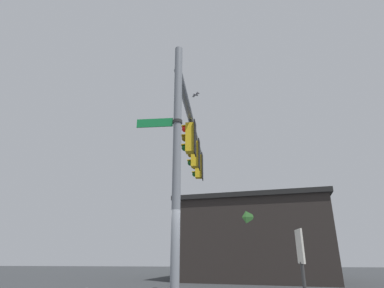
{
  "coord_description": "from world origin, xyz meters",
  "views": [
    {
      "loc": [
        -6.76,
        -1.08,
        1.55
      ],
      "look_at": [
        3.52,
        0.02,
        5.36
      ],
      "focal_mm": 28.31,
      "sensor_mm": 36.0,
      "label": 1
    }
  ],
  "objects": [
    {
      "name": "street_name_sign",
      "position": [
        -0.0,
        0.33,
        4.65
      ],
      "size": [
        0.24,
        1.15,
        0.22
      ],
      "color": "#147238"
    },
    {
      "name": "mast_arm",
      "position": [
        3.82,
        0.02,
        6.16
      ],
      "size": [
        7.64,
        0.24,
        0.21
      ],
      "primitive_type": "cylinder",
      "rotation": [
        0.0,
        1.57,
        0.0
      ],
      "color": "slate"
    },
    {
      "name": "signal_pole",
      "position": [
        0.0,
        0.0,
        3.42
      ],
      "size": [
        0.2,
        0.2,
        6.84
      ],
      "primitive_type": "cylinder",
      "color": "slate",
      "rests_on": "ground"
    },
    {
      "name": "tree_by_storefront",
      "position": [
        13.28,
        -2.71,
        3.66
      ],
      "size": [
        2.99,
        2.99,
        5.17
      ],
      "color": "#4C3823",
      "rests_on": "ground"
    },
    {
      "name": "traffic_light_mid_inner",
      "position": [
        4.72,
        0.04,
        5.36
      ],
      "size": [
        0.54,
        0.49,
        1.31
      ],
      "color": "black"
    },
    {
      "name": "traffic_light_nearest_pole",
      "position": [
        2.92,
        0.03,
        5.36
      ],
      "size": [
        0.54,
        0.49,
        1.31
      ],
      "color": "black"
    },
    {
      "name": "bird_flying",
      "position": [
        5.43,
        0.04,
        8.48
      ],
      "size": [
        0.33,
        0.38,
        0.13
      ],
      "color": "gray"
    },
    {
      "name": "storefront_building",
      "position": [
        15.43,
        -3.16,
        2.62
      ],
      "size": [
        9.83,
        11.06,
        5.21
      ],
      "color": "#282321",
      "rests_on": "ground"
    },
    {
      "name": "traffic_light_mid_outer",
      "position": [
        6.53,
        0.05,
        5.36
      ],
      "size": [
        0.54,
        0.49,
        1.31
      ],
      "color": "black"
    },
    {
      "name": "historical_marker",
      "position": [
        0.88,
        -2.79,
        1.4
      ],
      "size": [
        0.6,
        0.08,
        2.13
      ],
      "color": "#333333",
      "rests_on": "ground"
    }
  ]
}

